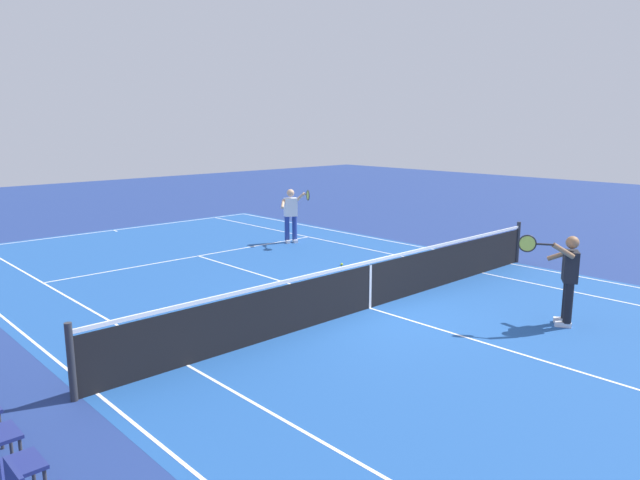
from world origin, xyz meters
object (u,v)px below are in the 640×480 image
Objects in this scene: tennis_net at (370,284)px; tennis_player_far at (568,276)px; tennis_ball at (342,264)px; spectator_chair_1 at (7,464)px; tennis_player_near at (291,213)px.

tennis_player_far is (-3.09, -1.85, 0.44)m from tennis_net.
tennis_player_far reaches higher than tennis_net.
tennis_net is 177.27× the size of tennis_ball.
spectator_chair_1 is (-1.92, 7.10, 0.03)m from tennis_net.
tennis_net is 6.86m from tennis_player_near.
tennis_net is 3.63m from tennis_ball.
tennis_player_near is 9.27m from tennis_player_far.
tennis_net is at bearing 143.66° from tennis_ball.
tennis_player_near is 1.00× the size of tennis_player_far.
tennis_net is at bearing 30.97° from tennis_player_far.
tennis_ball is (2.90, -2.13, -0.46)m from tennis_net.
tennis_player_near is at bearing -27.25° from tennis_net.
tennis_ball is (5.98, -0.28, -0.90)m from tennis_player_far.
tennis_net is at bearing 152.75° from tennis_player_near.
tennis_player_far is 1.93× the size of spectator_chair_1.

